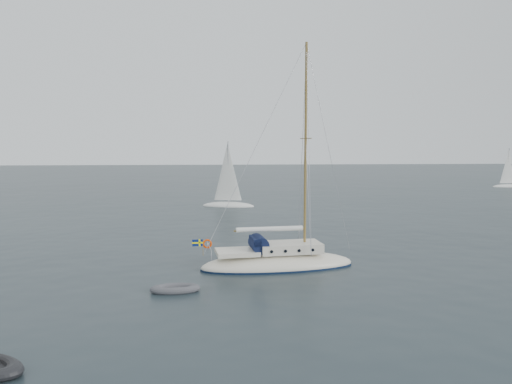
{
  "coord_description": "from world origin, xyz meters",
  "views": [
    {
      "loc": [
        -1.43,
        -29.97,
        8.24
      ],
      "look_at": [
        0.71,
        0.0,
        5.2
      ],
      "focal_mm": 35.0,
      "sensor_mm": 36.0,
      "label": 1
    }
  ],
  "objects": [
    {
      "name": "distant_yacht_b",
      "position": [
        50.73,
        57.05,
        3.23
      ],
      "size": [
        5.7,
        3.04,
        7.55
      ],
      "rotation": [
        0.0,
        0.0,
        0.07
      ],
      "color": "silver",
      "rests_on": "ground"
    },
    {
      "name": "ground",
      "position": [
        0.0,
        0.0,
        0.0
      ],
      "size": [
        300.0,
        300.0,
        0.0
      ],
      "primitive_type": "plane",
      "color": "black",
      "rests_on": "ground"
    },
    {
      "name": "distant_yacht_c",
      "position": [
        -0.51,
        33.18,
        3.77
      ],
      "size": [
        6.67,
        3.56,
        8.83
      ],
      "rotation": [
        0.0,
        0.0,
        -0.23
      ],
      "color": "silver",
      "rests_on": "ground"
    },
    {
      "name": "sailboat",
      "position": [
        2.3,
        1.91,
        1.15
      ],
      "size": [
        10.68,
        3.19,
        15.21
      ],
      "rotation": [
        0.0,
        0.0,
        0.12
      ],
      "color": "beige",
      "rests_on": "ground"
    },
    {
      "name": "dinghy",
      "position": [
        -3.97,
        -2.96,
        0.17
      ],
      "size": [
        2.77,
        1.25,
        0.4
      ],
      "rotation": [
        0.0,
        0.0,
        0.09
      ],
      "color": "#4C4D52",
      "rests_on": "ground"
    }
  ]
}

